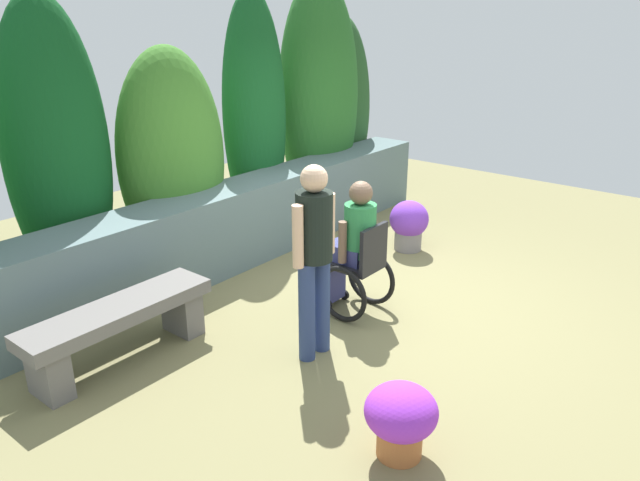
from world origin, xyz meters
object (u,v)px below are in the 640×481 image
object	(u,v)px
stone_bench	(120,323)
person_in_wheelchair	(355,252)
flower_pot_purple_near	(401,417)
flower_pot_terracotta_by_wall	(409,224)
person_standing_companion	(314,250)

from	to	relation	value
stone_bench	person_in_wheelchair	distance (m)	2.21
flower_pot_purple_near	stone_bench	bearing A→B (deg)	101.06
flower_pot_purple_near	flower_pot_terracotta_by_wall	bearing A→B (deg)	30.37
person_standing_companion	flower_pot_purple_near	bearing A→B (deg)	-118.26
stone_bench	person_in_wheelchair	world-z (taller)	person_in_wheelchair
person_in_wheelchair	flower_pot_purple_near	distance (m)	2.10
person_in_wheelchair	person_standing_companion	world-z (taller)	person_standing_companion
stone_bench	flower_pot_purple_near	world-z (taller)	stone_bench
person_in_wheelchair	flower_pot_terracotta_by_wall	bearing A→B (deg)	10.08
person_in_wheelchair	flower_pot_purple_near	xyz separation A→B (m)	(-1.48, -1.45, -0.33)
flower_pot_terracotta_by_wall	person_standing_companion	bearing A→B (deg)	-166.13
person_in_wheelchair	flower_pot_terracotta_by_wall	distance (m)	1.82
stone_bench	person_in_wheelchair	bearing A→B (deg)	-33.17
person_standing_companion	person_in_wheelchair	bearing A→B (deg)	11.95
stone_bench	person_standing_companion	bearing A→B (deg)	-53.65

